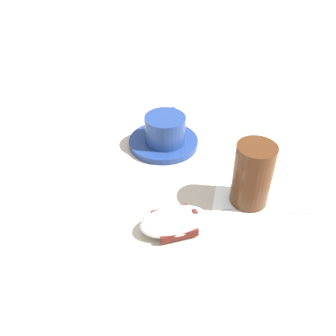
# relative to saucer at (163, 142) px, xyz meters

# --- Properties ---
(ground_plane) EXTENTS (3.00, 3.00, 0.00)m
(ground_plane) POSITION_rel_saucer_xyz_m (0.01, -0.10, -0.01)
(ground_plane) COLOR #B2A899
(saucer) EXTENTS (0.14, 0.14, 0.01)m
(saucer) POSITION_rel_saucer_xyz_m (0.00, 0.00, 0.00)
(saucer) COLOR navy
(saucer) RESTS_ON ground
(coffee_cup) EXTENTS (0.08, 0.10, 0.06)m
(coffee_cup) POSITION_rel_saucer_xyz_m (0.00, -0.00, 0.03)
(coffee_cup) COLOR navy
(coffee_cup) RESTS_ON saucer
(computer_mouse) EXTENTS (0.12, 0.07, 0.03)m
(computer_mouse) POSITION_rel_saucer_xyz_m (-0.02, -0.23, 0.01)
(computer_mouse) COLOR silver
(computer_mouse) RESTS_ON ground
(mouse_cable) EXTENTS (0.17, 0.04, 0.00)m
(mouse_cable) POSITION_rel_saucer_xyz_m (0.12, -0.22, -0.00)
(mouse_cable) COLOR gray
(mouse_cable) RESTS_ON ground
(napkin_under_glass) EXTENTS (0.16, 0.16, 0.00)m
(napkin_under_glass) POSITION_rel_saucer_xyz_m (0.12, -0.19, -0.01)
(napkin_under_glass) COLOR white
(napkin_under_glass) RESTS_ON ground
(drinking_glass) EXTENTS (0.06, 0.06, 0.11)m
(drinking_glass) POSITION_rel_saucer_xyz_m (0.12, -0.19, 0.05)
(drinking_glass) COLOR #4C2814
(drinking_glass) RESTS_ON napkin_under_glass
(napkin_spare) EXTENTS (0.19, 0.19, 0.00)m
(napkin_spare) POSITION_rel_saucer_xyz_m (-0.16, -0.08, -0.01)
(napkin_spare) COLOR white
(napkin_spare) RESTS_ON ground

